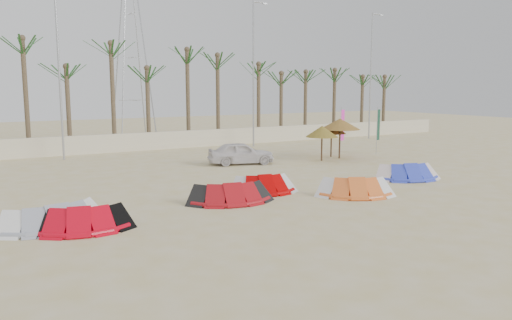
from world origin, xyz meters
TOP-DOWN VIEW (x-y plane):
  - ground at (0.00, 0.00)m, footprint 120.00×120.00m
  - boundary_wall at (0.00, 22.00)m, footprint 60.00×0.30m
  - palm_line at (0.67, 23.50)m, footprint 52.00×4.00m
  - lamp_b at (-5.96, 20.00)m, footprint 1.25×0.14m
  - lamp_c at (8.04, 20.00)m, footprint 1.25×0.14m
  - lamp_d at (20.04, 20.00)m, footprint 1.25×0.14m
  - pylon at (1.00, 28.00)m, footprint 3.00×3.00m
  - kite_grey at (-9.03, 3.93)m, footprint 3.67×2.09m
  - kite_red_left at (-8.40, 3.15)m, footprint 3.50×2.18m
  - kite_red_mid at (-2.40, 4.22)m, footprint 3.61×2.12m
  - kite_red_right at (-0.32, 5.06)m, footprint 3.17×2.02m
  - kite_orange at (2.69, 2.59)m, footprint 3.67×2.73m
  - kite_blue at (7.57, 4.18)m, footprint 3.61×2.42m
  - parasol_left at (7.88, 11.27)m, footprint 2.05×2.05m
  - parasol_mid at (9.54, 11.55)m, footprint 2.61×2.61m
  - parasol_right at (9.54, 12.39)m, footprint 1.94×1.94m
  - flag_pink at (10.92, 12.90)m, footprint 0.44×0.15m
  - flag_green at (13.28, 11.89)m, footprint 0.44×0.17m
  - car at (2.84, 12.61)m, footprint 4.22×2.63m

SIDE VIEW (x-z plane):
  - ground at x=0.00m, z-range 0.00..0.00m
  - pylon at x=1.00m, z-range -7.00..7.00m
  - kite_red_right at x=-0.32m, z-range -0.03..0.87m
  - kite_orange at x=2.69m, z-range -0.03..0.87m
  - kite_red_left at x=-8.40m, z-range -0.03..0.87m
  - kite_blue at x=7.57m, z-range -0.03..0.87m
  - kite_red_mid at x=-2.40m, z-range -0.03..0.87m
  - kite_grey at x=-9.03m, z-range -0.03..0.87m
  - boundary_wall at x=0.00m, z-range 0.00..1.30m
  - car at x=2.84m, z-range 0.00..1.34m
  - parasol_left at x=7.88m, z-range 0.75..2.95m
  - parasol_right at x=9.54m, z-range 0.77..3.03m
  - flag_pink at x=10.92m, z-range 0.30..3.55m
  - flag_green at x=13.28m, z-range 0.30..3.55m
  - parasol_mid at x=9.54m, z-range 0.94..3.53m
  - lamp_b at x=-5.96m, z-range 0.27..11.27m
  - lamp_c at x=8.04m, z-range 0.27..11.27m
  - lamp_d at x=20.04m, z-range 0.27..11.27m
  - palm_line at x=0.67m, z-range 2.59..10.29m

